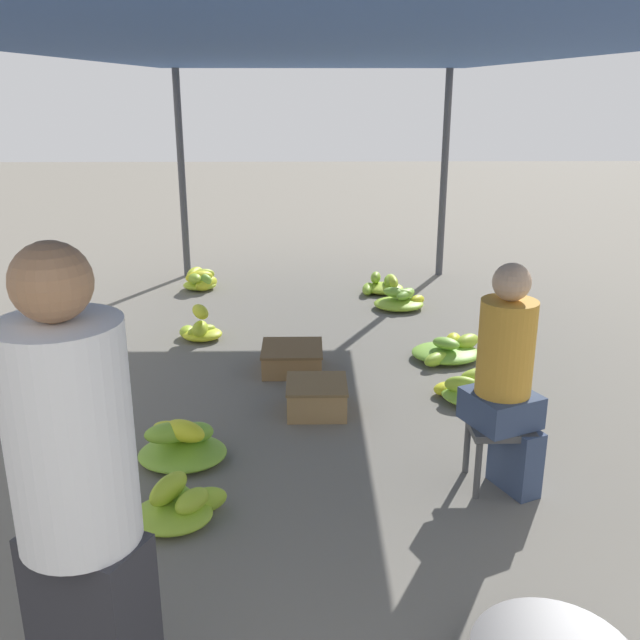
{
  "coord_description": "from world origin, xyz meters",
  "views": [
    {
      "loc": [
        -0.07,
        -1.06,
        2.16
      ],
      "look_at": [
        0.0,
        2.98,
        0.81
      ],
      "focal_mm": 40.0,
      "sensor_mm": 36.0,
      "label": 1
    }
  ],
  "objects_px": {
    "banana_pile_left_0": "(178,506)",
    "banana_pile_right_2": "(479,390)",
    "vendor_seated": "(507,376)",
    "banana_pile_right_1": "(400,300)",
    "banana_pile_left_1": "(182,444)",
    "crate_mid": "(317,397)",
    "banana_pile_right_0": "(448,350)",
    "banana_pile_right_3": "(383,285)",
    "stool": "(498,434)",
    "banana_pile_left_2": "(200,329)",
    "crate_near": "(292,358)",
    "banana_pile_left_3": "(200,280)",
    "vendor_foreground": "(79,511)"
  },
  "relations": [
    {
      "from": "banana_pile_right_0",
      "to": "banana_pile_right_1",
      "type": "distance_m",
      "value": 1.4
    },
    {
      "from": "banana_pile_right_0",
      "to": "crate_mid",
      "type": "height_order",
      "value": "crate_mid"
    },
    {
      "from": "banana_pile_right_1",
      "to": "banana_pile_right_2",
      "type": "bearing_deg",
      "value": -82.29
    },
    {
      "from": "vendor_seated",
      "to": "banana_pile_right_0",
      "type": "distance_m",
      "value": 2.04
    },
    {
      "from": "banana_pile_right_2",
      "to": "crate_near",
      "type": "distance_m",
      "value": 1.47
    },
    {
      "from": "banana_pile_left_2",
      "to": "banana_pile_right_1",
      "type": "distance_m",
      "value": 2.09
    },
    {
      "from": "stool",
      "to": "banana_pile_right_1",
      "type": "xyz_separation_m",
      "value": [
        -0.12,
        3.32,
        -0.23
      ]
    },
    {
      "from": "vendor_foreground",
      "to": "banana_pile_right_3",
      "type": "distance_m",
      "value": 5.78
    },
    {
      "from": "vendor_seated",
      "to": "banana_pile_left_2",
      "type": "distance_m",
      "value": 3.22
    },
    {
      "from": "vendor_foreground",
      "to": "banana_pile_right_2",
      "type": "distance_m",
      "value": 3.48
    },
    {
      "from": "banana_pile_left_0",
      "to": "banana_pile_right_2",
      "type": "height_order",
      "value": "banana_pile_left_0"
    },
    {
      "from": "banana_pile_left_1",
      "to": "banana_pile_right_2",
      "type": "bearing_deg",
      "value": 23.03
    },
    {
      "from": "banana_pile_right_2",
      "to": "stool",
      "type": "bearing_deg",
      "value": -98.74
    },
    {
      "from": "banana_pile_left_1",
      "to": "banana_pile_right_0",
      "type": "bearing_deg",
      "value": 40.61
    },
    {
      "from": "banana_pile_left_2",
      "to": "banana_pile_left_3",
      "type": "relative_size",
      "value": 0.91
    },
    {
      "from": "vendor_seated",
      "to": "crate_mid",
      "type": "distance_m",
      "value": 1.5
    },
    {
      "from": "stool",
      "to": "banana_pile_right_0",
      "type": "distance_m",
      "value": 1.96
    },
    {
      "from": "banana_pile_right_0",
      "to": "banana_pile_right_3",
      "type": "height_order",
      "value": "banana_pile_right_3"
    },
    {
      "from": "banana_pile_right_2",
      "to": "banana_pile_right_1",
      "type": "bearing_deg",
      "value": 97.71
    },
    {
      "from": "vendor_seated",
      "to": "banana_pile_right_1",
      "type": "relative_size",
      "value": 2.35
    },
    {
      "from": "banana_pile_right_1",
      "to": "crate_near",
      "type": "bearing_deg",
      "value": -123.37
    },
    {
      "from": "vendor_foreground",
      "to": "banana_pile_left_3",
      "type": "xyz_separation_m",
      "value": [
        -0.47,
        5.65,
        -0.8
      ]
    },
    {
      "from": "banana_pile_left_0",
      "to": "banana_pile_left_1",
      "type": "xyz_separation_m",
      "value": [
        -0.08,
        0.61,
        0.03
      ]
    },
    {
      "from": "banana_pile_left_3",
      "to": "banana_pile_right_1",
      "type": "height_order",
      "value": "banana_pile_left_3"
    },
    {
      "from": "banana_pile_left_2",
      "to": "banana_pile_right_2",
      "type": "height_order",
      "value": "banana_pile_left_2"
    },
    {
      "from": "crate_near",
      "to": "banana_pile_left_3",
      "type": "bearing_deg",
      "value": 114.32
    },
    {
      "from": "vendor_foreground",
      "to": "crate_near",
      "type": "distance_m",
      "value": 3.48
    },
    {
      "from": "crate_mid",
      "to": "banana_pile_right_1",
      "type": "bearing_deg",
      "value": 69.68
    },
    {
      "from": "banana_pile_right_1",
      "to": "banana_pile_right_3",
      "type": "xyz_separation_m",
      "value": [
        -0.12,
        0.57,
        -0.0
      ]
    },
    {
      "from": "banana_pile_right_2",
      "to": "banana_pile_right_3",
      "type": "height_order",
      "value": "banana_pile_right_3"
    },
    {
      "from": "banana_pile_left_0",
      "to": "banana_pile_left_3",
      "type": "bearing_deg",
      "value": 96.54
    },
    {
      "from": "banana_pile_right_0",
      "to": "stool",
      "type": "bearing_deg",
      "value": -92.97
    },
    {
      "from": "vendor_foreground",
      "to": "vendor_seated",
      "type": "distance_m",
      "value": 2.41
    },
    {
      "from": "banana_pile_left_1",
      "to": "banana_pile_left_3",
      "type": "distance_m",
      "value": 3.76
    },
    {
      "from": "banana_pile_left_3",
      "to": "stool",
      "type": "bearing_deg",
      "value": -61.12
    },
    {
      "from": "banana_pile_right_2",
      "to": "banana_pile_left_3",
      "type": "bearing_deg",
      "value": 129.73
    },
    {
      "from": "banana_pile_right_0",
      "to": "banana_pile_left_2",
      "type": "bearing_deg",
      "value": 166.88
    },
    {
      "from": "stool",
      "to": "crate_mid",
      "type": "height_order",
      "value": "stool"
    },
    {
      "from": "vendor_foreground",
      "to": "banana_pile_right_2",
      "type": "xyz_separation_m",
      "value": [
        1.93,
        2.76,
        -0.84
      ]
    },
    {
      "from": "stool",
      "to": "banana_pile_right_3",
      "type": "height_order",
      "value": "stool"
    },
    {
      "from": "stool",
      "to": "banana_pile_left_2",
      "type": "bearing_deg",
      "value": 129.49
    },
    {
      "from": "banana_pile_right_2",
      "to": "crate_mid",
      "type": "xyz_separation_m",
      "value": [
        -1.17,
        -0.19,
        0.04
      ]
    },
    {
      "from": "banana_pile_right_1",
      "to": "banana_pile_left_1",
      "type": "bearing_deg",
      "value": -119.28
    },
    {
      "from": "banana_pile_right_2",
      "to": "crate_near",
      "type": "height_order",
      "value": "banana_pile_right_2"
    },
    {
      "from": "banana_pile_right_0",
      "to": "banana_pile_left_1",
      "type": "bearing_deg",
      "value": -139.39
    },
    {
      "from": "banana_pile_left_1",
      "to": "crate_mid",
      "type": "distance_m",
      "value": 1.05
    },
    {
      "from": "stool",
      "to": "banana_pile_right_1",
      "type": "bearing_deg",
      "value": 92.04
    },
    {
      "from": "banana_pile_right_1",
      "to": "banana_pile_right_3",
      "type": "distance_m",
      "value": 0.58
    },
    {
      "from": "banana_pile_left_3",
      "to": "banana_pile_right_3",
      "type": "relative_size",
      "value": 0.9
    },
    {
      "from": "vendor_foreground",
      "to": "crate_mid",
      "type": "distance_m",
      "value": 2.8
    }
  ]
}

